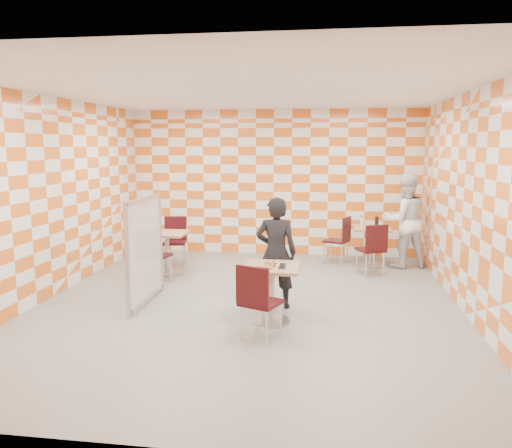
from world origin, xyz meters
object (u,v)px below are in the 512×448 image
Objects in this scene: main_table at (271,284)px; chair_second_side at (341,236)px; man_dark at (276,253)px; chair_second_front at (373,246)px; chair_main_front at (257,297)px; soda_bottle at (377,222)px; second_table at (371,240)px; chair_empty_far at (175,237)px; empty_table at (167,246)px; chair_empty_near at (153,251)px; sport_bottle at (362,221)px; man_white at (404,220)px; partition at (145,250)px.

chair_second_side is (0.97, 3.36, 0.04)m from main_table.
chair_second_front is at bearing -127.92° from man_dark.
chair_second_front is 0.59× the size of man_dark.
chair_second_side is at bearing 73.90° from main_table.
soda_bottle reaches higher than chair_main_front.
man_dark is 6.84× the size of soda_bottle.
second_table is 3.73m from chair_empty_far.
chair_second_front reaches higher than empty_table.
chair_main_front is 1.00× the size of chair_empty_near.
man_white is at bearing -9.82° from sport_bottle.
partition is at bearing 164.71° from main_table.
main_table is at bearing -15.29° from partition.
chair_main_front is 2.16m from partition.
chair_second_side is at bearing 20.68° from empty_table.
chair_main_front is 4.02× the size of soda_bottle.
chair_empty_near is (-0.02, -0.66, 0.04)m from empty_table.
man_white is (2.22, 4.00, 0.34)m from chair_main_front.
man_dark is at bearing 3.61° from partition.
chair_second_side is 1.21m from man_white.
chair_second_side is 0.49m from sport_bottle.
second_table is at bearing -7.57° from chair_second_side.
chair_second_front is at bearing -56.82° from chair_second_side.
partition is (0.24, -1.69, 0.28)m from empty_table.
chair_empty_near is at bearing 144.11° from main_table.
partition is at bearing -76.00° from chair_empty_near.
chair_second_front is 1.05m from man_white.
sport_bottle is (-0.77, 0.13, -0.05)m from man_white.
chair_empty_near is at bearing 132.51° from chair_main_front.
man_white is (2.13, 3.31, 0.38)m from main_table.
chair_empty_far is at bearing 174.80° from chair_second_front.
chair_main_front is 1.00× the size of chair_second_front.
chair_second_front and chair_second_side have the same top height.
partition is at bearing -148.95° from chair_second_front.
chair_second_side is (-0.53, 0.82, 0.00)m from chair_second_front.
man_dark is at bearing 36.10° from man_white.
chair_second_side is at bearing -167.84° from sport_bottle.
sport_bottle is at bearing 138.54° from second_table.
second_table is 3.75× the size of sport_bottle.
man_dark is at bearing -120.07° from second_table.
sport_bottle reaches higher than empty_table.
man_dark is (-0.00, 0.63, 0.28)m from main_table.
chair_empty_far is (-0.06, 0.68, 0.04)m from empty_table.
man_white is at bearing 0.08° from soda_bottle.
soda_bottle is (3.80, 0.43, 0.31)m from chair_empty_far.
chair_second_front is 3.95m from partition.
main_table is 3.26× the size of soda_bottle.
chair_second_front is at bearing -98.80° from soda_bottle.
soda_bottle is at bearing 66.81° from chair_main_front.
sport_bottle reaches higher than chair_second_side.
chair_empty_near is (-2.13, 1.54, 0.04)m from main_table.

